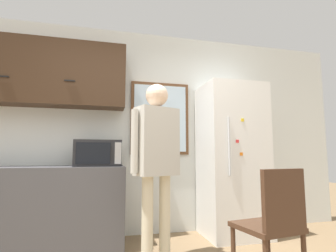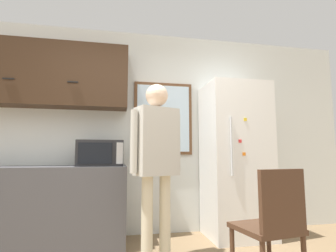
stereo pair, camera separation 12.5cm
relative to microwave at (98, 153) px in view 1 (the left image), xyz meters
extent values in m
cube|color=silver|center=(0.52, 0.37, 0.32)|extent=(6.00, 0.06, 2.70)
cube|color=#4C4C51|center=(-0.69, 0.03, -0.59)|extent=(1.98, 0.62, 0.89)
cube|color=#3D2819|center=(-0.69, 0.19, 0.96)|extent=(1.98, 0.31, 0.79)
cube|color=black|center=(-1.04, 0.02, 0.84)|extent=(0.12, 0.01, 0.01)
cube|color=black|center=(-0.35, 0.02, 0.84)|extent=(0.12, 0.01, 0.01)
cube|color=#232326|center=(0.00, 0.00, 0.00)|extent=(0.51, 0.38, 0.29)
cube|color=black|center=(-0.05, -0.19, 0.00)|extent=(0.36, 0.01, 0.23)
cube|color=#B2B2B2|center=(0.22, -0.19, 0.00)|extent=(0.07, 0.01, 0.24)
cylinder|color=beige|center=(0.48, -0.60, -0.63)|extent=(0.11, 0.11, 0.81)
cylinder|color=beige|center=(0.67, -0.53, -0.63)|extent=(0.11, 0.11, 0.81)
cube|color=beige|center=(0.57, -0.56, 0.11)|extent=(0.47, 0.36, 0.67)
sphere|color=beige|center=(0.57, -0.56, 0.58)|extent=(0.23, 0.23, 0.23)
cylinder|color=beige|center=(0.34, -0.66, 0.11)|extent=(0.07, 0.07, 0.60)
cylinder|color=beige|center=(0.80, -0.47, 0.11)|extent=(0.07, 0.07, 0.60)
cube|color=white|center=(1.68, 0.00, -0.07)|extent=(0.77, 0.66, 1.93)
cylinder|color=silver|center=(1.47, -0.35, 0.08)|extent=(0.02, 0.02, 0.67)
cube|color=yellow|center=(1.66, -0.33, 0.40)|extent=(0.04, 0.01, 0.04)
cube|color=orange|center=(1.63, -0.33, -0.01)|extent=(0.04, 0.01, 0.04)
cube|color=red|center=(1.59, -0.33, 0.14)|extent=(0.04, 0.01, 0.04)
cube|color=#472D1E|center=(1.38, -1.15, -0.61)|extent=(0.51, 0.51, 0.04)
cylinder|color=#472D1E|center=(1.53, -0.93, -0.83)|extent=(0.04, 0.04, 0.40)
cylinder|color=#472D1E|center=(1.16, -0.99, -0.83)|extent=(0.04, 0.04, 0.40)
cube|color=#472D1E|center=(1.41, -1.35, -0.36)|extent=(0.41, 0.10, 0.46)
cube|color=brown|center=(0.80, 0.33, 0.48)|extent=(0.80, 0.04, 0.98)
cube|color=silver|center=(0.80, 0.31, 0.48)|extent=(0.72, 0.01, 0.90)
camera|label=1|loc=(0.06, -3.13, -0.03)|focal=28.00mm
camera|label=2|loc=(0.19, -3.15, -0.03)|focal=28.00mm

